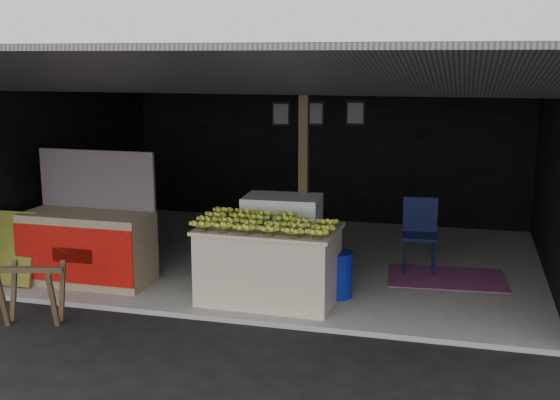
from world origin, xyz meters
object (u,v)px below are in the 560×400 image
(banana_table, at_px, (269,264))
(water_barrel, at_px, (337,276))
(plastic_chair, at_px, (420,228))
(white_crate, at_px, (282,237))
(sawhorse, at_px, (32,288))
(neighbor_stall, at_px, (88,244))

(banana_table, distance_m, water_barrel, 0.85)
(water_barrel, bearing_deg, plastic_chair, 58.08)
(white_crate, bearing_deg, sawhorse, -138.47)
(sawhorse, bearing_deg, white_crate, 29.52)
(white_crate, relative_size, neighbor_stall, 0.65)
(water_barrel, bearing_deg, sawhorse, -152.52)
(neighbor_stall, bearing_deg, sawhorse, -85.91)
(white_crate, height_order, sawhorse, white_crate)
(plastic_chair, bearing_deg, white_crate, -159.44)
(water_barrel, height_order, plastic_chair, plastic_chair)
(banana_table, xyz_separation_m, neighbor_stall, (-2.40, 0.08, 0.05))
(banana_table, distance_m, neighbor_stall, 2.40)
(banana_table, relative_size, water_barrel, 3.14)
(water_barrel, relative_size, plastic_chair, 0.54)
(neighbor_stall, height_order, plastic_chair, neighbor_stall)
(banana_table, relative_size, plastic_chair, 1.68)
(banana_table, distance_m, plastic_chair, 2.36)
(sawhorse, bearing_deg, neighbor_stall, 78.77)
(neighbor_stall, bearing_deg, water_barrel, 5.08)
(white_crate, xyz_separation_m, water_barrel, (0.84, -0.59, -0.28))
(water_barrel, bearing_deg, banana_table, -155.90)
(banana_table, xyz_separation_m, plastic_chair, (1.62, 1.72, 0.13))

